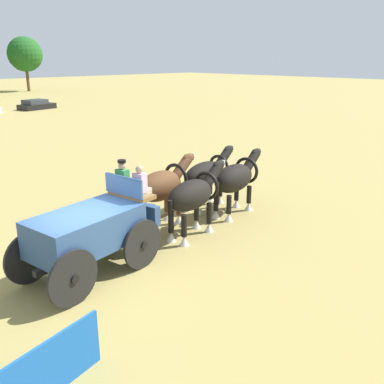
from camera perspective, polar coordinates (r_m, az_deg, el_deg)
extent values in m
plane|color=#9E8C4C|center=(11.93, -13.62, -10.75)|extent=(220.00, 220.00, 0.00)
cube|color=#2D4C7A|center=(11.38, -14.08, -5.02)|extent=(3.12, 1.99, 0.99)
cube|color=brown|center=(12.26, -8.13, -0.33)|extent=(0.77, 1.48, 0.12)
cube|color=#2D4C7A|center=(12.75, -6.74, -2.78)|extent=(0.43, 1.27, 0.60)
cube|color=#2D4C7A|center=(11.96, -9.21, 0.84)|extent=(0.28, 1.40, 0.55)
cube|color=black|center=(11.62, -13.86, -7.72)|extent=(3.20, 0.65, 0.16)
cylinder|color=black|center=(12.92, -12.40, -4.95)|extent=(1.39, 0.29, 1.39)
cylinder|color=black|center=(12.92, -12.40, -4.95)|extent=(0.23, 0.21, 0.20)
cylinder|color=black|center=(11.73, -6.68, -7.04)|extent=(1.39, 0.29, 1.39)
cylinder|color=black|center=(11.73, -6.68, -7.04)|extent=(0.23, 0.21, 0.20)
cylinder|color=black|center=(11.69, -21.10, -8.28)|extent=(1.39, 0.29, 1.39)
cylinder|color=black|center=(11.69, -21.10, -8.28)|extent=(0.23, 0.21, 0.20)
cylinder|color=black|center=(10.36, -15.72, -11.16)|extent=(1.39, 0.29, 1.39)
cylinder|color=black|center=(10.36, -15.72, -11.16)|extent=(0.23, 0.21, 0.20)
cylinder|color=brown|center=(13.34, -4.76, -3.61)|extent=(2.58, 0.50, 0.10)
cube|color=slate|center=(12.54, -8.89, 0.71)|extent=(0.44, 0.38, 0.16)
cube|color=#338C4C|center=(12.38, -9.35, 1.80)|extent=(0.29, 0.39, 0.55)
sphere|color=tan|center=(12.28, -9.44, 3.52)|extent=(0.22, 0.22, 0.22)
cylinder|color=black|center=(12.25, -9.47, 4.11)|extent=(0.24, 0.24, 0.08)
cube|color=#BCB293|center=(12.07, -6.60, 0.14)|extent=(0.44, 0.38, 0.16)
cube|color=silver|center=(11.91, -7.04, 1.26)|extent=(0.29, 0.39, 0.55)
sphere|color=tan|center=(11.81, -7.11, 3.05)|extent=(0.22, 0.22, 0.22)
ellipsoid|color=brown|center=(14.14, -4.40, 0.81)|extent=(2.04, 1.28, 0.99)
cylinder|color=brown|center=(15.04, -3.44, -1.31)|extent=(0.18, 0.18, 0.74)
cone|color=silver|center=(15.22, -3.41, -3.20)|extent=(0.30, 0.30, 0.32)
cylinder|color=brown|center=(14.71, -1.81, -1.73)|extent=(0.18, 0.18, 0.74)
cone|color=silver|center=(14.90, -1.80, -3.65)|extent=(0.30, 0.30, 0.32)
cylinder|color=brown|center=(14.11, -6.95, -2.72)|extent=(0.18, 0.18, 0.74)
cone|color=silver|center=(14.30, -6.87, -4.71)|extent=(0.30, 0.30, 0.32)
cylinder|color=brown|center=(13.76, -5.30, -3.21)|extent=(0.18, 0.18, 0.74)
cone|color=silver|center=(13.95, -5.23, -5.24)|extent=(0.30, 0.30, 0.32)
cylinder|color=brown|center=(14.94, -1.34, 3.40)|extent=(0.99, 0.50, 0.81)
ellipsoid|color=brown|center=(15.16, -0.48, 4.63)|extent=(0.63, 0.35, 0.32)
cube|color=silver|center=(15.38, 0.15, 4.82)|extent=(0.07, 0.11, 0.24)
torus|color=black|center=(14.74, -2.22, 1.96)|extent=(0.27, 1.02, 1.01)
cylinder|color=black|center=(13.54, -7.17, -1.40)|extent=(0.14, 0.14, 0.80)
ellipsoid|color=black|center=(13.38, -0.19, -0.42)|extent=(2.06, 1.24, 0.95)
cylinder|color=black|center=(14.29, 0.61, -2.44)|extent=(0.18, 0.18, 0.71)
cone|color=silver|center=(14.47, 0.60, -4.33)|extent=(0.30, 0.30, 0.31)
cylinder|color=black|center=(14.01, 2.33, -2.88)|extent=(0.18, 0.18, 0.71)
cone|color=silver|center=(14.19, 2.31, -4.80)|extent=(0.30, 0.30, 0.31)
cylinder|color=black|center=(13.29, -2.85, -4.05)|extent=(0.18, 0.18, 0.71)
cone|color=silver|center=(13.49, -2.82, -6.06)|extent=(0.30, 0.30, 0.31)
cylinder|color=black|center=(12.99, -1.07, -4.57)|extent=(0.18, 0.18, 0.71)
cone|color=silver|center=(13.19, -1.06, -6.61)|extent=(0.30, 0.30, 0.31)
cylinder|color=black|center=(14.23, 2.81, 2.36)|extent=(0.99, 0.50, 0.81)
ellipsoid|color=black|center=(14.46, 3.65, 3.65)|extent=(0.63, 0.35, 0.32)
cube|color=silver|center=(14.69, 4.25, 3.86)|extent=(0.07, 0.11, 0.24)
torus|color=black|center=(14.02, 1.95, 0.85)|extent=(0.27, 0.98, 0.97)
cylinder|color=black|center=(12.73, -2.96, -2.85)|extent=(0.14, 0.14, 0.80)
ellipsoid|color=black|center=(16.15, 1.68, 2.50)|extent=(2.29, 1.21, 0.88)
cylinder|color=black|center=(17.08, 2.47, 0.85)|extent=(0.18, 0.18, 0.68)
cone|color=silver|center=(17.23, 2.45, -0.70)|extent=(0.30, 0.30, 0.29)
cylinder|color=black|center=(16.82, 3.84, 0.56)|extent=(0.18, 0.18, 0.68)
cone|color=silver|center=(16.97, 3.80, -1.01)|extent=(0.30, 0.30, 0.29)
cylinder|color=black|center=(15.90, -0.64, -0.43)|extent=(0.18, 0.18, 0.68)
cone|color=silver|center=(16.06, -0.64, -2.08)|extent=(0.30, 0.30, 0.29)
cylinder|color=black|center=(15.62, 0.77, -0.76)|extent=(0.18, 0.18, 0.68)
cone|color=silver|center=(15.79, 0.76, -2.43)|extent=(0.30, 0.30, 0.29)
cylinder|color=black|center=(17.14, 4.31, 4.71)|extent=(0.99, 0.50, 0.81)
ellipsoid|color=black|center=(17.39, 4.99, 5.75)|extent=(0.63, 0.35, 0.32)
cube|color=silver|center=(17.62, 5.47, 5.90)|extent=(0.07, 0.11, 0.24)
torus|color=black|center=(16.91, 3.61, 3.53)|extent=(0.26, 0.92, 0.91)
cylinder|color=black|center=(15.35, -0.78, 0.53)|extent=(0.14, 0.14, 0.80)
ellipsoid|color=black|center=(15.45, 5.63, 1.86)|extent=(2.17, 1.30, 1.00)
cylinder|color=black|center=(16.39, 6.03, 0.01)|extent=(0.18, 0.18, 0.67)
cone|color=silver|center=(16.54, 5.98, -1.58)|extent=(0.30, 0.30, 0.29)
cylinder|color=black|center=(16.13, 7.70, -0.35)|extent=(0.18, 0.18, 0.67)
cone|color=silver|center=(16.29, 7.63, -1.95)|extent=(0.30, 0.30, 0.29)
cylinder|color=black|center=(15.24, 3.26, -1.30)|extent=(0.18, 0.18, 0.67)
cone|color=silver|center=(15.41, 3.23, -2.99)|extent=(0.30, 0.30, 0.29)
cylinder|color=black|center=(14.97, 5.01, -1.71)|extent=(0.18, 0.18, 0.67)
cone|color=silver|center=(15.13, 4.96, -3.42)|extent=(0.30, 0.30, 0.29)
cylinder|color=black|center=(16.43, 8.02, 4.20)|extent=(0.99, 0.50, 0.81)
ellipsoid|color=black|center=(16.69, 8.67, 5.29)|extent=(0.63, 0.35, 0.32)
cube|color=silver|center=(16.93, 9.13, 5.45)|extent=(0.07, 0.11, 0.24)
torus|color=black|center=(16.19, 7.33, 2.91)|extent=(0.28, 1.02, 1.02)
cylinder|color=black|center=(14.67, 3.41, -0.18)|extent=(0.14, 0.14, 0.80)
cube|color=black|center=(51.38, -20.18, 10.77)|extent=(4.20, 2.71, 0.59)
cube|color=#2D333D|center=(51.22, -20.42, 11.33)|extent=(2.65, 2.23, 0.49)
cylinder|color=brown|center=(79.50, -21.28, 14.02)|extent=(0.50, 0.50, 4.05)
sphere|color=#1E561E|center=(79.42, -21.61, 16.90)|extent=(5.71, 5.71, 5.71)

